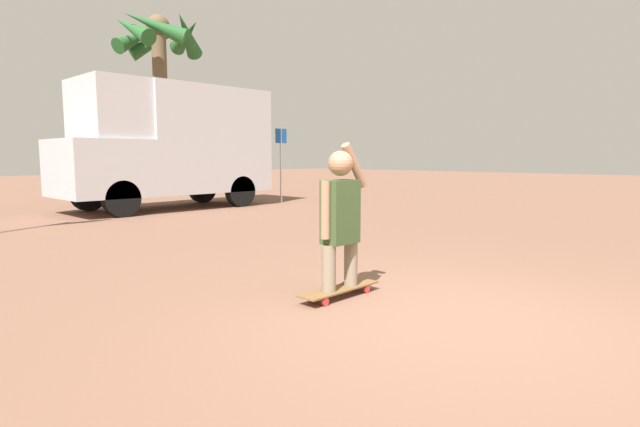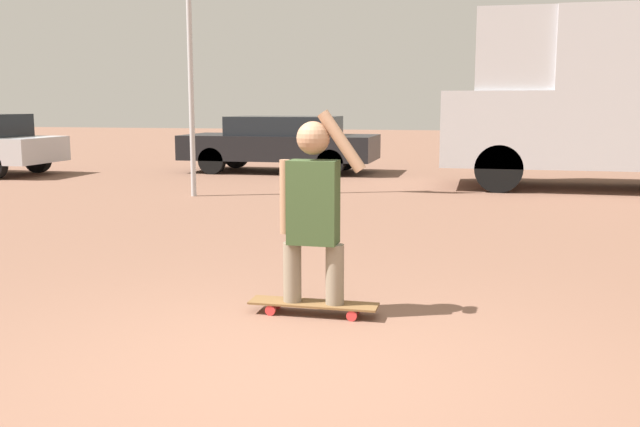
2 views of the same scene
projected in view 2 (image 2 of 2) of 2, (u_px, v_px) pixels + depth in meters
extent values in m
plane|color=brown|center=(291.00, 373.00, 4.29)|extent=(80.00, 80.00, 0.00)
cube|color=brown|center=(313.00, 303.00, 5.46)|extent=(0.99, 0.23, 0.02)
cylinder|color=red|center=(270.00, 310.00, 5.45)|extent=(0.08, 0.03, 0.08)
cylinder|color=red|center=(277.00, 304.00, 5.63)|extent=(0.08, 0.03, 0.08)
cylinder|color=red|center=(352.00, 316.00, 5.31)|extent=(0.08, 0.03, 0.08)
cylinder|color=red|center=(356.00, 309.00, 5.49)|extent=(0.08, 0.03, 0.08)
cylinder|color=gray|center=(292.00, 272.00, 5.46)|extent=(0.14, 0.14, 0.46)
cylinder|color=gray|center=(335.00, 274.00, 5.39)|extent=(0.14, 0.14, 0.46)
cube|color=#384C28|center=(313.00, 202.00, 5.34)|extent=(0.37, 0.22, 0.63)
sphere|color=#A37556|center=(313.00, 138.00, 5.27)|extent=(0.25, 0.25, 0.25)
cylinder|color=#A37556|center=(286.00, 197.00, 5.39)|extent=(0.09, 0.09, 0.56)
cylinder|color=#A37556|center=(342.00, 142.00, 5.23)|extent=(0.36, 0.09, 0.47)
cylinder|color=black|center=(499.00, 169.00, 12.97)|extent=(0.87, 0.28, 0.87)
cylinder|color=black|center=(497.00, 160.00, 14.84)|extent=(0.87, 0.28, 0.87)
cube|color=#BCBCC1|center=(495.00, 128.00, 13.82)|extent=(1.96, 2.22, 1.40)
cube|color=black|center=(475.00, 113.00, 13.86)|extent=(0.04, 1.89, 0.70)
cube|color=#BCBCC1|center=(513.00, 52.00, 13.53)|extent=(1.37, 2.04, 1.48)
cylinder|color=black|center=(212.00, 161.00, 16.36)|extent=(0.61, 0.22, 0.61)
cylinder|color=black|center=(236.00, 156.00, 17.93)|extent=(0.61, 0.22, 0.61)
cylinder|color=black|center=(331.00, 163.00, 15.73)|extent=(0.61, 0.22, 0.61)
cylinder|color=black|center=(345.00, 158.00, 17.31)|extent=(0.61, 0.22, 0.61)
cube|color=black|center=(280.00, 147.00, 16.79)|extent=(4.50, 1.86, 0.57)
cube|color=black|center=(285.00, 126.00, 16.69)|extent=(2.48, 1.64, 0.43)
cylinder|color=black|center=(38.00, 160.00, 16.72)|extent=(0.60, 0.22, 0.60)
cylinder|color=#B7B7BC|center=(190.00, 37.00, 12.09)|extent=(0.09, 0.09, 5.44)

